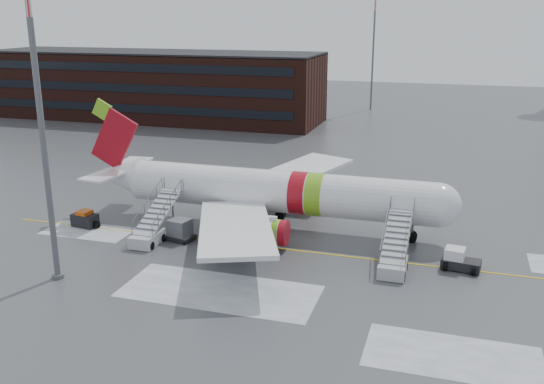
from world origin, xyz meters
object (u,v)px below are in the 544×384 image
(baggage_tractor, at_px, (85,220))
(airstair_fwd, at_px, (394,257))
(airstair_aft, at_px, (151,230))
(pushback_tug, at_px, (459,260))
(light_mast_near, at_px, (40,114))
(uld_container, at_px, (180,230))
(airliner, at_px, (268,191))

(baggage_tractor, bearing_deg, airstair_fwd, -3.30)
(airstair_aft, xyz_separation_m, pushback_tug, (25.40, 1.66, -0.33))
(baggage_tractor, bearing_deg, airstair_aft, -12.00)
(airstair_aft, height_order, baggage_tractor, airstair_aft)
(baggage_tractor, xyz_separation_m, light_mast_near, (4.56, -10.44, 11.63))
(airstair_aft, height_order, light_mast_near, light_mast_near)
(airstair_fwd, distance_m, baggage_tractor, 28.41)
(pushback_tug, height_order, uld_container, uld_container)
(baggage_tractor, relative_size, light_mast_near, 0.13)
(uld_container, bearing_deg, pushback_tug, 1.55)
(airliner, xyz_separation_m, baggage_tractor, (-16.23, -4.90, -2.77))
(airstair_fwd, distance_m, uld_container, 18.47)
(airstair_aft, distance_m, pushback_tug, 25.46)
(light_mast_near, bearing_deg, airstair_fwd, 20.29)
(airstair_fwd, bearing_deg, uld_container, 176.79)
(baggage_tractor, bearing_deg, light_mast_near, -66.38)
(pushback_tug, relative_size, uld_container, 1.18)
(airliner, height_order, baggage_tractor, airliner)
(airliner, bearing_deg, uld_container, -138.93)
(uld_container, height_order, baggage_tractor, uld_container)
(airliner, relative_size, airstair_aft, 4.55)
(airstair_fwd, xyz_separation_m, baggage_tractor, (-28.36, 1.64, -0.41))
(airstair_aft, relative_size, uld_container, 2.96)
(airstair_fwd, xyz_separation_m, pushback_tug, (4.74, 1.66, -0.33))
(airstair_fwd, distance_m, airstair_aft, 20.67)
(airliner, distance_m, baggage_tractor, 17.18)
(baggage_tractor, bearing_deg, uld_container, -3.48)
(pushback_tug, distance_m, light_mast_near, 32.51)
(airliner, bearing_deg, pushback_tug, -16.13)
(airliner, distance_m, airstair_aft, 11.01)
(airstair_fwd, xyz_separation_m, uld_container, (-18.44, 1.03, -0.18))
(airstair_fwd, bearing_deg, light_mast_near, -159.71)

